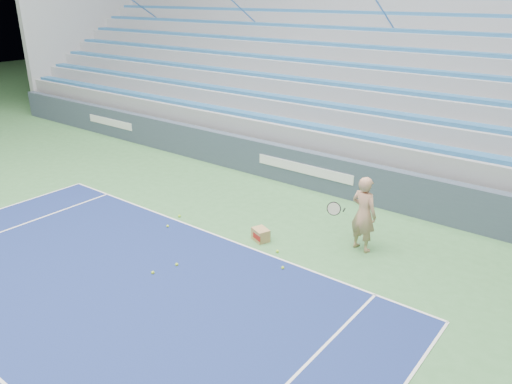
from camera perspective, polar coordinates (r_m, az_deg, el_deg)
sponsor_barrier at (r=14.61m, az=5.82°, el=2.62°), size 30.00×0.32×1.10m
bleachers at (r=19.14m, az=15.48°, el=12.15°), size 31.00×9.15×7.30m
tennis_player at (r=11.09m, az=12.18°, el=-2.47°), size 0.95×0.88×1.72m
ball_box at (r=11.53m, az=0.53°, el=-4.90°), size 0.47×0.43×0.29m
tennis_ball_0 at (r=10.50m, az=-11.71°, el=-9.01°), size 0.07×0.07×0.07m
tennis_ball_1 at (r=11.08m, az=2.46°, el=-6.78°), size 0.07×0.07×0.07m
tennis_ball_2 at (r=12.38m, az=-10.06°, el=-3.86°), size 0.07×0.07×0.07m
tennis_ball_3 at (r=10.47m, az=3.08°, el=-8.63°), size 0.07×0.07×0.07m
tennis_ball_4 at (r=10.69m, az=-9.05°, el=-8.18°), size 0.07×0.07×0.07m
tennis_ball_5 at (r=12.88m, az=-8.75°, el=-2.72°), size 0.07×0.07×0.07m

